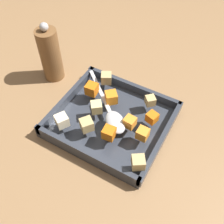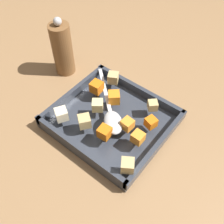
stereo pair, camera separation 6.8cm
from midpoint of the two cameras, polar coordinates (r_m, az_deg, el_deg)
The scene contains 16 objects.
ground_plane at distance 0.72m, azimuth -3.29°, elevation -3.14°, with size 4.00×4.00×0.00m, color #936D47.
baking_dish at distance 0.71m, azimuth -2.73°, elevation -2.16°, with size 0.30×0.27×0.04m.
carrot_chunk_mid_left at distance 0.73m, azimuth -7.07°, elevation 4.82°, with size 0.03×0.03×0.03m, color orange.
carrot_chunk_near_spoon at distance 0.65m, azimuth 0.72°, elevation -2.65°, with size 0.03×0.03×0.03m, color orange.
carrot_chunk_under_handle at distance 0.63m, azimuth 3.61°, elevation -4.90°, with size 0.03×0.03×0.03m, color orange.
carrot_chunk_near_right at distance 0.63m, azimuth -3.73°, elevation -4.74°, with size 0.03×0.03×0.03m, color orange.
carrot_chunk_corner_sw at distance 0.67m, azimuth 5.80°, elevation -1.35°, with size 0.03×0.03×0.03m, color orange.
carrot_chunk_mid_right at distance 0.70m, azimuth -2.93°, elevation 3.03°, with size 0.03×0.03×0.03m, color orange.
potato_chunk_center at distance 0.65m, azimuth -8.48°, elevation -2.90°, with size 0.03×0.03×0.03m, color tan.
potato_chunk_heap_top at distance 0.76m, azimuth -3.81°, elevation 7.19°, with size 0.03×0.03×0.03m, color tan.
potato_chunk_far_right at distance 0.69m, azimuth -6.09°, elevation 1.01°, with size 0.03×0.03×0.03m, color #E0CC89.
potato_chunk_corner_se at distance 0.59m, azimuth 2.40°, elevation -11.06°, with size 0.03×0.03×0.03m, color tan.
potato_chunk_far_left at distance 0.70m, azimuth 5.57°, elevation 2.32°, with size 0.02×0.02×0.02m, color tan.
potato_chunk_near_left at distance 0.67m, azimuth -13.65°, elevation -1.99°, with size 0.03×0.03×0.03m, color beige.
serving_spoon at distance 0.67m, azimuth -2.59°, elevation -1.53°, with size 0.21×0.18×0.02m.
pepper_mill at distance 0.82m, azimuth -15.60°, elevation 11.76°, with size 0.06×0.06×0.19m.
Camera 1 is at (-0.21, 0.36, 0.58)m, focal length 42.25 mm.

